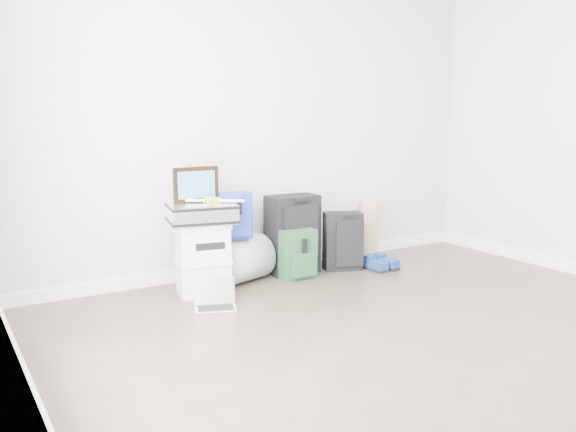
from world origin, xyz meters
TOP-DOWN VIEW (x-y plane):
  - ground at (0.00, 0.00)m, footprint 5.00×5.00m
  - room_envelope at (0.00, 0.02)m, footprint 4.52×5.02m
  - boxes_stack at (-0.79, 2.08)m, footprint 0.45×0.39m
  - briefcase at (-0.79, 2.08)m, footprint 0.56×0.46m
  - painting at (-0.79, 2.18)m, footprint 0.37×0.03m
  - drone at (-0.71, 2.06)m, footprint 0.43×0.43m
  - duffel_bag at (-0.46, 2.21)m, footprint 0.71×0.56m
  - blue_backpack at (-0.46, 2.18)m, footprint 0.29×0.22m
  - large_suitcase at (0.15, 2.26)m, footprint 0.45×0.30m
  - green_backpack at (0.09, 2.08)m, footprint 0.31×0.23m
  - carry_on at (0.58, 2.10)m, footprint 0.38×0.32m
  - shoes at (0.88, 1.94)m, footprint 0.26×0.29m
  - rolled_rug at (1.10, 2.38)m, footprint 0.18×0.18m
  - laptop at (-0.86, 1.71)m, footprint 0.35×0.31m

SIDE VIEW (x-z plane):
  - ground at x=0.00m, z-range 0.00..0.00m
  - shoes at x=0.88m, z-range 0.00..0.09m
  - laptop at x=-0.86m, z-range -0.05..0.16m
  - duffel_bag at x=-0.46m, z-range 0.00..0.39m
  - green_backpack at x=0.09m, z-range -0.01..0.42m
  - carry_on at x=0.58m, z-range 0.00..0.52m
  - rolled_rug at x=1.10m, z-range 0.00..0.55m
  - boxes_stack at x=-0.79m, z-range 0.00..0.57m
  - large_suitcase at x=0.15m, z-range 0.00..0.69m
  - blue_backpack at x=-0.46m, z-range 0.38..0.76m
  - briefcase at x=-0.79m, z-range 0.57..0.72m
  - drone at x=-0.71m, z-range 0.72..0.76m
  - painting at x=-0.79m, z-range 0.72..0.99m
  - room_envelope at x=0.00m, z-range 0.37..3.08m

